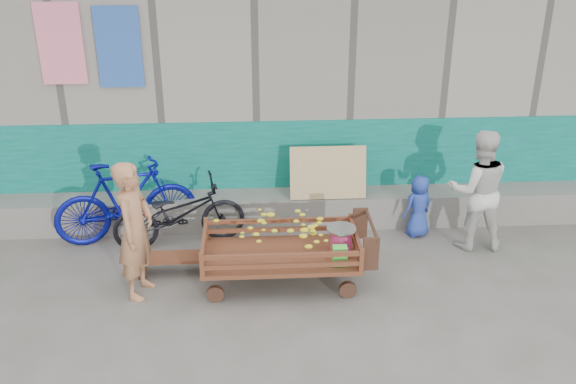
{
  "coord_description": "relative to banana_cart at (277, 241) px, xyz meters",
  "views": [
    {
      "loc": [
        -0.68,
        -5.48,
        4.04
      ],
      "look_at": [
        -0.29,
        1.2,
        1.0
      ],
      "focal_mm": 40.0,
      "sensor_mm": 36.0,
      "label": 1
    }
  ],
  "objects": [
    {
      "name": "woman",
      "position": [
        2.52,
        0.77,
        0.22
      ],
      "size": [
        0.8,
        0.64,
        1.56
      ],
      "primitive_type": "imported",
      "rotation": [
        0.0,
        0.0,
        3.07
      ],
      "color": "silver",
      "rests_on": "ground"
    },
    {
      "name": "building_wall",
      "position": [
        0.43,
        3.21,
        0.91
      ],
      "size": [
        12.0,
        3.5,
        3.0
      ],
      "color": "gray",
      "rests_on": "ground"
    },
    {
      "name": "bicycle_dark",
      "position": [
        -1.2,
        1.01,
        -0.12
      ],
      "size": [
        1.76,
        0.93,
        0.88
      ],
      "primitive_type": "imported",
      "rotation": [
        0.0,
        0.0,
        1.79
      ],
      "color": "black",
      "rests_on": "ground"
    },
    {
      "name": "bench",
      "position": [
        -1.22,
        0.3,
        -0.38
      ],
      "size": [
        0.94,
        0.28,
        0.24
      ],
      "color": "#592C19",
      "rests_on": "ground"
    },
    {
      "name": "ground",
      "position": [
        0.43,
        -0.84,
        -0.56
      ],
      "size": [
        80.0,
        80.0,
        0.0
      ],
      "primitive_type": "plane",
      "color": "#57554F",
      "rests_on": "ground"
    },
    {
      "name": "vendor_man",
      "position": [
        -1.54,
        -0.09,
        0.23
      ],
      "size": [
        0.5,
        0.65,
        1.58
      ],
      "primitive_type": "imported",
      "rotation": [
        0.0,
        0.0,
        1.34
      ],
      "color": "#B0764E",
      "rests_on": "ground"
    },
    {
      "name": "child",
      "position": [
        1.89,
        1.1,
        -0.14
      ],
      "size": [
        0.49,
        0.42,
        0.84
      ],
      "primitive_type": "imported",
      "rotation": [
        0.0,
        0.0,
        3.57
      ],
      "color": "#2540A6",
      "rests_on": "ground"
    },
    {
      "name": "banana_cart",
      "position": [
        0.0,
        0.0,
        0.0
      ],
      "size": [
        1.93,
        0.88,
        0.82
      ],
      "color": "#592C19",
      "rests_on": "ground"
    },
    {
      "name": "bicycle_blue",
      "position": [
        -1.89,
        1.21,
        -0.01
      ],
      "size": [
        1.88,
        0.99,
        1.09
      ],
      "primitive_type": "imported",
      "rotation": [
        0.0,
        0.0,
        1.85
      ],
      "color": "#0A108C",
      "rests_on": "ground"
    }
  ]
}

